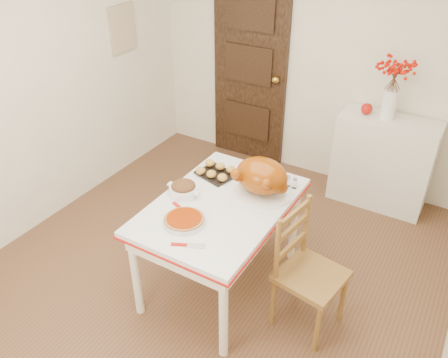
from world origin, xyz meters
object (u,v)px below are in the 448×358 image
Objects in this scene: pumpkin_pie at (184,219)px; turkey_platter at (261,178)px; sideboard at (382,162)px; chair_oak at (312,274)px; kitchen_table at (221,245)px.

turkey_platter is at bearing 63.30° from pumpkin_pie.
sideboard is 3.21× the size of pumpkin_pie.
sideboard reaches higher than pumpkin_pie.
turkey_platter is (-0.54, 0.27, 0.44)m from chair_oak.
kitchen_table is (-0.75, -1.77, -0.06)m from sideboard.
turkey_platter is 1.63× the size of pumpkin_pie.
pumpkin_pie is at bearing -133.02° from turkey_platter.
sideboard is at bearing 67.11° from kitchen_table.
sideboard is at bearing 53.61° from turkey_platter.
chair_oak is 0.94m from pumpkin_pie.
sideboard is at bearing 68.06° from pumpkin_pie.
kitchen_table is at bearing 97.70° from chair_oak.
turkey_platter reaches higher than kitchen_table.
kitchen_table is 0.62m from turkey_platter.
chair_oak reaches higher than pumpkin_pie.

